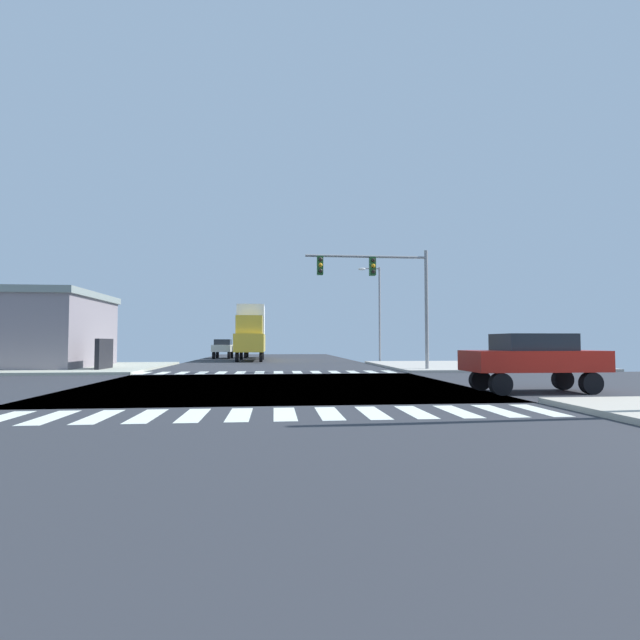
{
  "coord_description": "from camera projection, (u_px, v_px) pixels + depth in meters",
  "views": [
    {
      "loc": [
        0.0,
        -17.94,
        1.61
      ],
      "look_at": [
        2.35,
        6.03,
        2.74
      ],
      "focal_mm": 26.42,
      "sensor_mm": 36.0,
      "label": 1
    }
  ],
  "objects": [
    {
      "name": "crosswalk_near",
      "position": [
        262.0,
        414.0,
        10.48
      ],
      "size": [
        13.5,
        2.0,
        0.01
      ],
      "color": "silver",
      "rests_on": "ground"
    },
    {
      "name": "street_lamp",
      "position": [
        376.0,
        305.0,
        36.95
      ],
      "size": [
        1.78,
        0.32,
        7.51
      ],
      "color": "gray",
      "rests_on": "ground"
    },
    {
      "name": "sidewalk_corner_nw",
      "position": [
        58.0,
        368.0,
        28.43
      ],
      "size": [
        12.0,
        12.0,
        0.14
      ],
      "color": "#ADB09D",
      "rests_on": "ground"
    },
    {
      "name": "traffic_signal_mast",
      "position": [
        380.0,
        281.0,
        26.04
      ],
      "size": [
        6.9,
        0.55,
        6.75
      ],
      "color": "gray",
      "rests_on": "ground"
    },
    {
      "name": "sidewalk_corner_ne",
      "position": [
        472.0,
        365.0,
        30.96
      ],
      "size": [
        12.0,
        12.0,
        0.14
      ],
      "color": "#B2ADA3",
      "rests_on": "ground"
    },
    {
      "name": "sedan_crossing_3",
      "position": [
        223.0,
        347.0,
        46.5
      ],
      "size": [
        1.8,
        4.3,
        1.88
      ],
      "rotation": [
        0.0,
        0.0,
        3.14
      ],
      "color": "black",
      "rests_on": "ground"
    },
    {
      "name": "crosswalk_far",
      "position": [
        269.0,
        372.0,
        24.99
      ],
      "size": [
        13.5,
        2.0,
        0.01
      ],
      "color": "silver",
      "rests_on": "ground"
    },
    {
      "name": "suv_trailing_1",
      "position": [
        254.0,
        344.0,
        47.95
      ],
      "size": [
        1.96,
        4.6,
        2.34
      ],
      "rotation": [
        0.0,
        0.0,
        3.14
      ],
      "color": "black",
      "rests_on": "ground"
    },
    {
      "name": "box_truck_leading_1",
      "position": [
        251.0,
        331.0,
        40.86
      ],
      "size": [
        2.4,
        7.2,
        4.85
      ],
      "rotation": [
        0.0,
        0.0,
        3.14
      ],
      "color": "black",
      "rests_on": "ground"
    },
    {
      "name": "sedan_nearside_1",
      "position": [
        533.0,
        357.0,
        15.15
      ],
      "size": [
        4.3,
        1.8,
        1.88
      ],
      "rotation": [
        0.0,
        0.0,
        1.57
      ],
      "color": "black",
      "rests_on": "ground"
    },
    {
      "name": "ground",
      "position": [
        274.0,
        385.0,
        17.76
      ],
      "size": [
        90.0,
        90.0,
        0.05
      ],
      "color": "#2D3036"
    }
  ]
}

